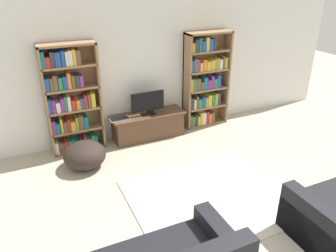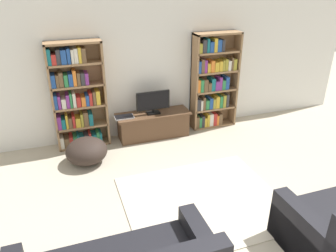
# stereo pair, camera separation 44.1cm
# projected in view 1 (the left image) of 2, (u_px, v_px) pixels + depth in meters

# --- Properties ---
(wall_back) EXTENTS (8.80, 0.06, 2.60)m
(wall_back) POSITION_uv_depth(u_px,v_px,m) (135.00, 67.00, 5.92)
(wall_back) COLOR silver
(wall_back) RESTS_ON ground_plane
(bookshelf_left) EXTENTS (0.91, 0.30, 1.87)m
(bookshelf_left) POSITION_uv_depth(u_px,v_px,m) (71.00, 101.00, 5.47)
(bookshelf_left) COLOR #93704C
(bookshelf_left) RESTS_ON ground_plane
(bookshelf_right) EXTENTS (0.91, 0.30, 1.87)m
(bookshelf_right) POSITION_uv_depth(u_px,v_px,m) (204.00, 81.00, 6.44)
(bookshelf_right) COLOR #93704C
(bookshelf_right) RESTS_ON ground_plane
(tv_stand) EXTENTS (1.39, 0.46, 0.48)m
(tv_stand) POSITION_uv_depth(u_px,v_px,m) (148.00, 125.00, 6.17)
(tv_stand) COLOR brown
(tv_stand) RESTS_ON ground_plane
(television) EXTENTS (0.63, 0.16, 0.43)m
(television) POSITION_uv_depth(u_px,v_px,m) (148.00, 103.00, 5.97)
(television) COLOR black
(television) RESTS_ON tv_stand
(laptop) EXTENTS (0.34, 0.21, 0.03)m
(laptop) POSITION_uv_depth(u_px,v_px,m) (119.00, 119.00, 5.84)
(laptop) COLOR silver
(laptop) RESTS_ON tv_stand
(area_rug) EXTENTS (2.12, 1.85, 0.02)m
(area_rug) POSITION_uv_depth(u_px,v_px,m) (209.00, 199.00, 4.56)
(area_rug) COLOR beige
(area_rug) RESTS_ON ground_plane
(beanbag_ottoman) EXTENTS (0.67, 0.67, 0.42)m
(beanbag_ottoman) POSITION_uv_depth(u_px,v_px,m) (85.00, 155.00, 5.24)
(beanbag_ottoman) COLOR #2D231E
(beanbag_ottoman) RESTS_ON ground_plane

